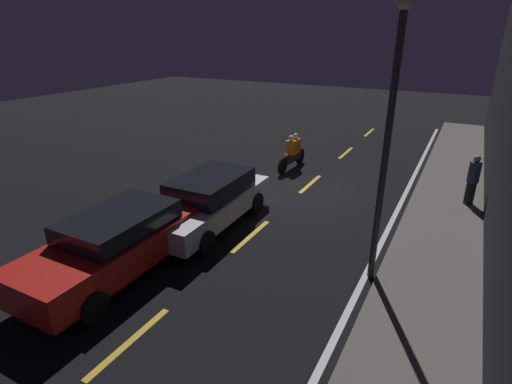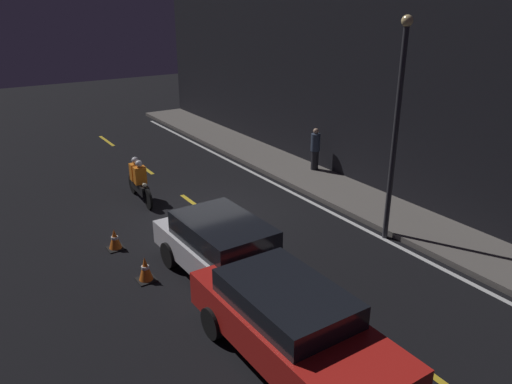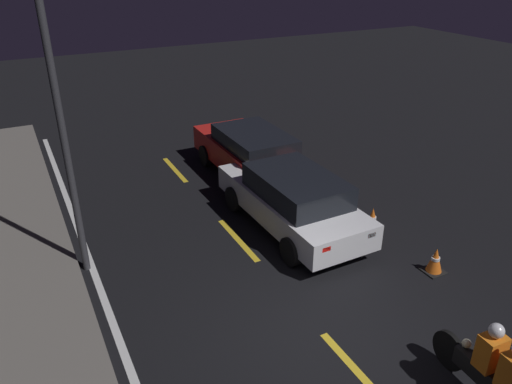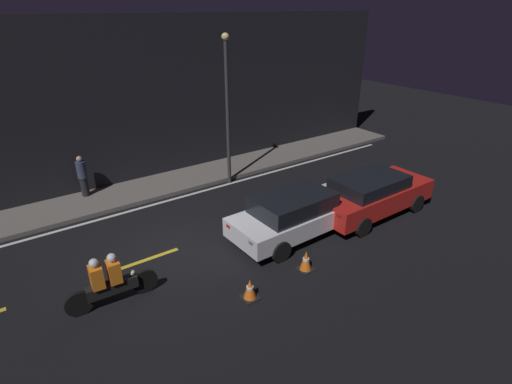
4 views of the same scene
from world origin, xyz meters
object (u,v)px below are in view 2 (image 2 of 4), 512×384
(pedestrian, at_px, (315,149))
(taxi_red, at_px, (291,324))
(traffic_cone_near, at_px, (115,239))
(traffic_cone_mid, at_px, (145,269))
(street_lamp, at_px, (397,121))
(sedan_white, at_px, (227,250))
(motorcycle, at_px, (139,181))

(pedestrian, bearing_deg, taxi_red, -41.70)
(traffic_cone_near, bearing_deg, traffic_cone_mid, 2.55)
(pedestrian, height_order, street_lamp, street_lamp)
(street_lamp, bearing_deg, sedan_white, -95.61)
(motorcycle, relative_size, traffic_cone_mid, 3.69)
(motorcycle, height_order, traffic_cone_mid, motorcycle)
(traffic_cone_near, height_order, street_lamp, street_lamp)
(traffic_cone_mid, height_order, street_lamp, street_lamp)
(motorcycle, height_order, street_lamp, street_lamp)
(sedan_white, relative_size, traffic_cone_mid, 7.44)
(street_lamp, bearing_deg, traffic_cone_near, -117.84)
(traffic_cone_near, bearing_deg, sedan_white, 30.09)
(taxi_red, bearing_deg, traffic_cone_mid, -164.16)
(motorcycle, height_order, traffic_cone_near, motorcycle)
(traffic_cone_mid, bearing_deg, sedan_white, 58.16)
(sedan_white, relative_size, taxi_red, 0.99)
(sedan_white, distance_m, pedestrian, 8.04)
(taxi_red, bearing_deg, sedan_white, 171.44)
(pedestrian, bearing_deg, street_lamp, -18.95)
(motorcycle, relative_size, traffic_cone_near, 3.95)
(traffic_cone_near, relative_size, street_lamp, 0.10)
(sedan_white, bearing_deg, traffic_cone_mid, -123.06)
(taxi_red, height_order, pedestrian, pedestrian)
(sedan_white, relative_size, pedestrian, 2.87)
(taxi_red, xyz_separation_m, pedestrian, (-7.77, 6.92, 0.17))
(sedan_white, relative_size, motorcycle, 2.02)
(street_lamp, bearing_deg, taxi_red, -63.54)
(motorcycle, xyz_separation_m, street_lamp, (6.24, 4.61, 2.58))
(taxi_red, height_order, motorcycle, taxi_red)
(taxi_red, xyz_separation_m, traffic_cone_near, (-5.92, -1.26, -0.51))
(sedan_white, distance_m, street_lamp, 5.33)
(motorcycle, bearing_deg, pedestrian, 84.01)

